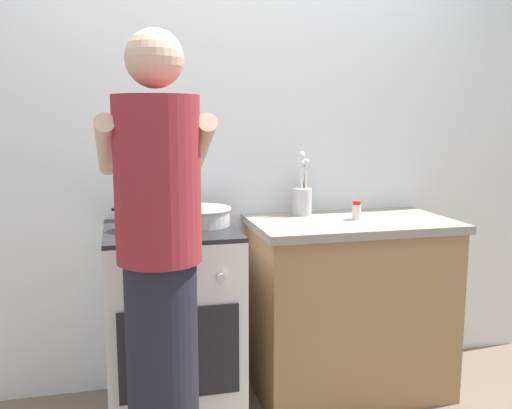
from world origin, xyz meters
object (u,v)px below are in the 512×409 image
object	(u,v)px
pot	(139,219)
utensil_crock	(302,197)
stove_range	(173,322)
spice_bottle	(357,211)
mixing_bowl	(199,215)
person	(160,272)

from	to	relation	value
pot	utensil_crock	distance (m)	0.87
stove_range	spice_bottle	bearing A→B (deg)	0.14
pot	mixing_bowl	world-z (taller)	pot
pot	person	world-z (taller)	person
stove_range	mixing_bowl	world-z (taller)	mixing_bowl
pot	spice_bottle	distance (m)	1.07
mixing_bowl	person	world-z (taller)	person
utensil_crock	spice_bottle	bearing A→B (deg)	-41.11
utensil_crock	pot	bearing A→B (deg)	-166.15
mixing_bowl	utensil_crock	size ratio (longest dim) A/B	0.92
pot	spice_bottle	world-z (taller)	pot
spice_bottle	person	bearing A→B (deg)	-150.00
mixing_bowl	spice_bottle	size ratio (longest dim) A/B	3.30
stove_range	mixing_bowl	bearing A→B (deg)	17.14
spice_bottle	person	world-z (taller)	person
stove_range	pot	xyz separation A→B (m)	(-0.14, -0.01, 0.50)
spice_bottle	person	distance (m)	1.18
stove_range	utensil_crock	world-z (taller)	utensil_crock
pot	person	distance (m)	0.58
pot	utensil_crock	world-z (taller)	utensil_crock
person	spice_bottle	bearing A→B (deg)	30.00
mixing_bowl	person	size ratio (longest dim) A/B	0.18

